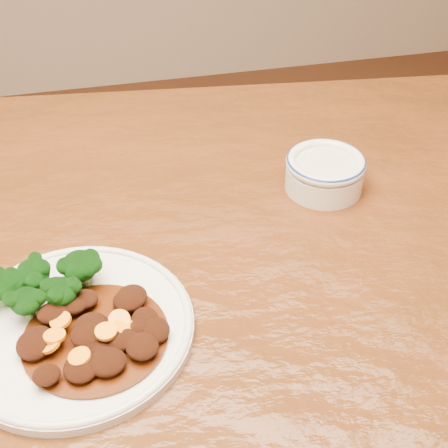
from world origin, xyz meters
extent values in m
cube|color=#54260E|center=(0.00, 0.00, 0.73)|extent=(1.59, 1.07, 0.04)
cylinder|color=silver|center=(-0.06, -0.09, 0.76)|extent=(0.25, 0.25, 0.01)
torus|color=silver|center=(-0.06, -0.09, 0.76)|extent=(0.25, 0.25, 0.01)
cylinder|color=#5F8746|center=(-0.07, -0.06, 0.77)|extent=(0.01, 0.01, 0.01)
ellipsoid|color=black|center=(-0.07, -0.06, 0.79)|extent=(0.04, 0.04, 0.03)
cylinder|color=#5F8746|center=(-0.05, -0.03, 0.77)|extent=(0.01, 0.01, 0.01)
ellipsoid|color=black|center=(-0.05, -0.03, 0.79)|extent=(0.04, 0.04, 0.03)
cylinder|color=#5F8746|center=(-0.10, -0.02, 0.77)|extent=(0.01, 0.01, 0.01)
ellipsoid|color=black|center=(-0.10, -0.02, 0.79)|extent=(0.04, 0.04, 0.03)
cylinder|color=#5F8746|center=(-0.13, -0.04, 0.77)|extent=(0.01, 0.01, 0.01)
ellipsoid|color=black|center=(-0.13, -0.04, 0.79)|extent=(0.04, 0.04, 0.03)
cylinder|color=#5F8746|center=(-0.11, -0.06, 0.77)|extent=(0.01, 0.01, 0.01)
ellipsoid|color=black|center=(-0.11, -0.06, 0.79)|extent=(0.03, 0.03, 0.03)
cylinder|color=#4E2108|center=(-0.04, -0.11, 0.76)|extent=(0.15, 0.15, 0.00)
ellipsoid|color=black|center=(0.02, -0.12, 0.77)|extent=(0.03, 0.03, 0.02)
ellipsoid|color=black|center=(0.01, -0.10, 0.77)|extent=(0.03, 0.03, 0.01)
ellipsoid|color=black|center=(-0.05, -0.06, 0.77)|extent=(0.03, 0.03, 0.01)
ellipsoid|color=black|center=(-0.01, -0.08, 0.77)|extent=(0.03, 0.03, 0.01)
ellipsoid|color=black|center=(0.00, -0.08, 0.78)|extent=(0.03, 0.03, 0.02)
ellipsoid|color=black|center=(0.00, -0.14, 0.77)|extent=(0.03, 0.03, 0.02)
ellipsoid|color=black|center=(0.00, -0.11, 0.77)|extent=(0.02, 0.02, 0.01)
ellipsoid|color=black|center=(-0.08, -0.08, 0.78)|extent=(0.03, 0.03, 0.02)
ellipsoid|color=black|center=(-0.09, -0.15, 0.77)|extent=(0.03, 0.02, 0.01)
ellipsoid|color=black|center=(-0.10, -0.10, 0.77)|extent=(0.03, 0.03, 0.01)
ellipsoid|color=black|center=(-0.04, -0.10, 0.77)|extent=(0.04, 0.03, 0.02)
ellipsoid|color=black|center=(-0.05, -0.11, 0.78)|extent=(0.03, 0.03, 0.02)
ellipsoid|color=black|center=(0.00, -0.07, 0.78)|extent=(0.03, 0.03, 0.02)
ellipsoid|color=black|center=(-0.04, -0.13, 0.77)|extent=(0.03, 0.03, 0.01)
ellipsoid|color=black|center=(-0.06, -0.15, 0.77)|extent=(0.03, 0.04, 0.02)
ellipsoid|color=black|center=(-0.05, -0.12, 0.77)|extent=(0.02, 0.03, 0.01)
ellipsoid|color=black|center=(-0.03, -0.15, 0.77)|extent=(0.04, 0.03, 0.02)
ellipsoid|color=black|center=(-0.10, -0.11, 0.77)|extent=(0.04, 0.04, 0.02)
ellipsoid|color=black|center=(-0.02, -0.12, 0.77)|extent=(0.03, 0.03, 0.02)
ellipsoid|color=black|center=(-0.06, -0.07, 0.78)|extent=(0.03, 0.02, 0.02)
cylinder|color=orange|center=(-0.01, -0.11, 0.78)|extent=(0.03, 0.03, 0.01)
cylinder|color=orange|center=(-0.06, -0.14, 0.78)|extent=(0.03, 0.03, 0.01)
cylinder|color=orange|center=(-0.07, -0.09, 0.78)|extent=(0.03, 0.03, 0.01)
cylinder|color=orange|center=(-0.02, -0.10, 0.78)|extent=(0.03, 0.03, 0.02)
cylinder|color=orange|center=(-0.08, -0.11, 0.78)|extent=(0.02, 0.02, 0.01)
cylinder|color=orange|center=(-0.03, -0.12, 0.78)|extent=(0.03, 0.03, 0.01)
cylinder|color=orange|center=(-0.09, -0.12, 0.78)|extent=(0.03, 0.03, 0.01)
cylinder|color=silver|center=(0.28, 0.10, 0.77)|extent=(0.11, 0.11, 0.03)
cylinder|color=silver|center=(0.28, 0.10, 0.79)|extent=(0.08, 0.08, 0.01)
torus|color=silver|center=(0.28, 0.10, 0.79)|extent=(0.11, 0.11, 0.01)
torus|color=navy|center=(0.28, 0.10, 0.79)|extent=(0.10, 0.10, 0.00)
camera|label=1|loc=(-0.01, -0.54, 1.25)|focal=50.00mm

